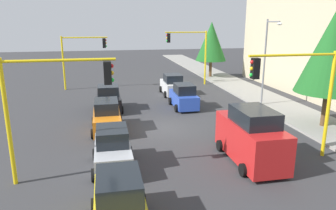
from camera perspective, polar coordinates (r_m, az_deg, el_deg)
The scene contains 17 objects.
ground_plane at distance 20.93m, azimuth -1.23°, elevation -4.19°, with size 120.00×120.00×0.00m, color #353538.
sidewalk_kerb at distance 29.00m, azimuth 17.77°, elevation 0.64°, with size 80.00×4.00×0.15m, color gray.
apartment_block at distance 35.97m, azimuth 27.01°, elevation 13.21°, with size 19.11×9.30×13.57m.
traffic_signal_near_right at distance 13.98m, azimuth -20.10°, elevation 1.70°, with size 0.36×4.59×5.43m.
traffic_signal_far_left at distance 34.84m, azimuth 3.98°, elevation 10.34°, with size 0.36×4.59×5.85m.
traffic_signal_far_right at distance 33.69m, azimuth -15.30°, elevation 9.22°, with size 0.36×4.59×5.41m.
traffic_signal_near_left at distance 16.56m, azimuth 22.36°, elevation 3.42°, with size 0.36×4.59×5.43m.
street_lamp_curbside at distance 26.47m, azimuth 17.46°, elevation 8.79°, with size 2.15×0.28×7.00m.
tree_roadside_near at distance 22.47m, azimuth 27.43°, elevation 8.53°, with size 4.17×4.17×7.61m.
tree_roadside_far at distance 39.75m, azimuth 7.79°, elevation 11.25°, with size 3.74×3.74×6.81m.
delivery_van_red at distance 16.25m, azimuth 14.68°, elevation -5.58°, with size 4.80×2.22×2.77m.
car_orange at distance 20.57m, azimuth -10.94°, elevation -2.18°, with size 4.00×1.98×1.98m.
car_white at distance 30.40m, azimuth 0.81°, elevation 3.57°, with size 3.90×2.05×1.98m.
car_black at distance 25.28m, azimuth -10.64°, elevation 1.00°, with size 3.61×2.11×1.98m.
car_blue at distance 25.67m, azimuth 2.86°, elevation 1.45°, with size 3.74×1.94×1.98m.
car_yellow at distance 11.05m, azimuth -8.64°, elevation -17.70°, with size 3.93×1.97×1.98m.
car_silver at distance 15.35m, azimuth -9.91°, elevation -8.08°, with size 3.67×1.97×1.98m.
Camera 1 is at (19.49, -3.49, 6.80)m, focal length 33.89 mm.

